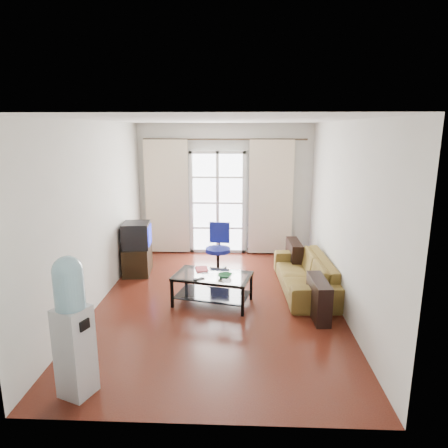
{
  "coord_description": "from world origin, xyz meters",
  "views": [
    {
      "loc": [
        0.33,
        -5.65,
        2.58
      ],
      "look_at": [
        0.08,
        0.35,
        1.15
      ],
      "focal_mm": 32.0,
      "sensor_mm": 36.0,
      "label": 1
    }
  ],
  "objects_px": {
    "water_cooler": "(73,324)",
    "sofa": "(304,274)",
    "crt_tv": "(135,235)",
    "tv_stand": "(138,260)",
    "task_chair": "(218,259)",
    "coffee_table": "(212,285)"
  },
  "relations": [
    {
      "from": "tv_stand",
      "to": "task_chair",
      "type": "bearing_deg",
      "value": -4.63
    },
    {
      "from": "tv_stand",
      "to": "crt_tv",
      "type": "relative_size",
      "value": 1.26
    },
    {
      "from": "task_chair",
      "to": "water_cooler",
      "type": "distance_m",
      "value": 3.7
    },
    {
      "from": "coffee_table",
      "to": "water_cooler",
      "type": "xyz_separation_m",
      "value": [
        -1.19,
        -2.17,
        0.46
      ]
    },
    {
      "from": "coffee_table",
      "to": "crt_tv",
      "type": "bearing_deg",
      "value": 140.42
    },
    {
      "from": "water_cooler",
      "to": "sofa",
      "type": "bearing_deg",
      "value": 68.43
    },
    {
      "from": "coffee_table",
      "to": "task_chair",
      "type": "height_order",
      "value": "task_chair"
    },
    {
      "from": "coffee_table",
      "to": "water_cooler",
      "type": "bearing_deg",
      "value": -118.75
    },
    {
      "from": "coffee_table",
      "to": "crt_tv",
      "type": "height_order",
      "value": "crt_tv"
    },
    {
      "from": "tv_stand",
      "to": "task_chair",
      "type": "height_order",
      "value": "task_chair"
    },
    {
      "from": "sofa",
      "to": "task_chair",
      "type": "distance_m",
      "value": 1.61
    },
    {
      "from": "task_chair",
      "to": "tv_stand",
      "type": "bearing_deg",
      "value": -173.61
    },
    {
      "from": "sofa",
      "to": "tv_stand",
      "type": "distance_m",
      "value": 3.01
    },
    {
      "from": "sofa",
      "to": "coffee_table",
      "type": "distance_m",
      "value": 1.58
    },
    {
      "from": "crt_tv",
      "to": "water_cooler",
      "type": "height_order",
      "value": "water_cooler"
    },
    {
      "from": "crt_tv",
      "to": "water_cooler",
      "type": "relative_size",
      "value": 0.38
    },
    {
      "from": "tv_stand",
      "to": "water_cooler",
      "type": "xyz_separation_m",
      "value": [
        0.28,
        -3.44,
        0.5
      ]
    },
    {
      "from": "tv_stand",
      "to": "task_chair",
      "type": "relative_size",
      "value": 0.74
    },
    {
      "from": "sofa",
      "to": "coffee_table",
      "type": "xyz_separation_m",
      "value": [
        -1.46,
        -0.59,
        0.02
      ]
    },
    {
      "from": "tv_stand",
      "to": "sofa",
      "type": "bearing_deg",
      "value": -18.6
    },
    {
      "from": "coffee_table",
      "to": "tv_stand",
      "type": "bearing_deg",
      "value": 139.15
    },
    {
      "from": "crt_tv",
      "to": "water_cooler",
      "type": "xyz_separation_m",
      "value": [
        0.27,
        -3.38,
        0.02
      ]
    }
  ]
}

